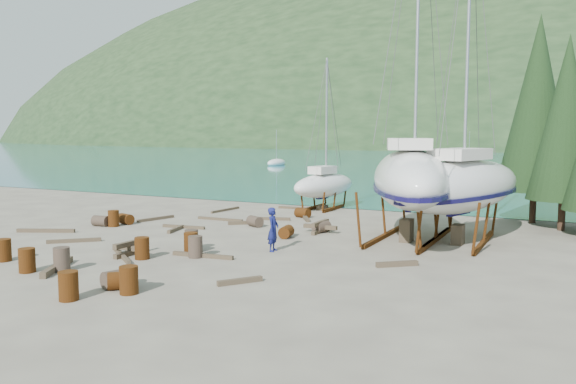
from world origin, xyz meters
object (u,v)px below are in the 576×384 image
at_px(large_sailboat_far, 461,185).
at_px(small_sailboat_shore, 324,185).
at_px(large_sailboat_near, 411,177).
at_px(worker, 273,229).

distance_m(large_sailboat_far, small_sailboat_shore, 12.81).
xyz_separation_m(large_sailboat_near, small_sailboat_shore, (-7.90, 8.11, -1.32)).
xyz_separation_m(large_sailboat_far, worker, (-6.73, -5.62, -1.72)).
height_order(large_sailboat_near, small_sailboat_shore, large_sailboat_near).
height_order(large_sailboat_far, worker, large_sailboat_far).
bearing_deg(large_sailboat_far, small_sailboat_shore, 159.13).
bearing_deg(small_sailboat_shore, worker, -64.59).
bearing_deg(large_sailboat_far, worker, -123.63).
distance_m(large_sailboat_near, small_sailboat_shore, 11.40).
bearing_deg(large_sailboat_far, large_sailboat_near, -154.49).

